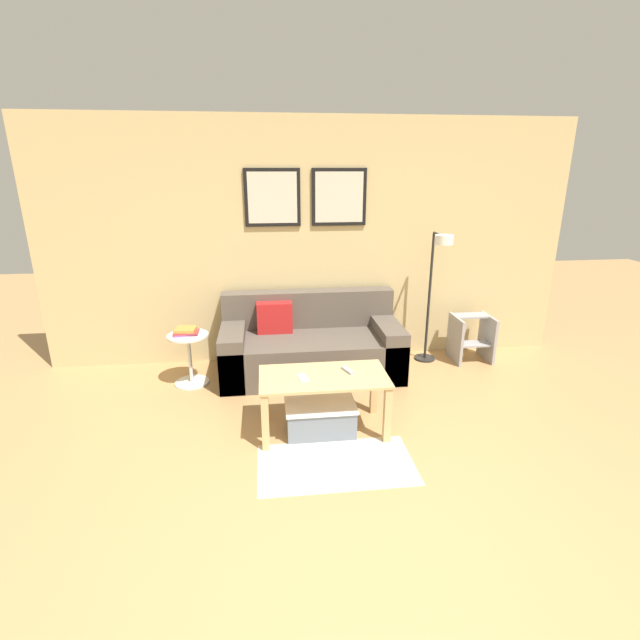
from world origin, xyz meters
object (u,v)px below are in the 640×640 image
(coffee_table, at_px, (323,386))
(step_stool, at_px, (471,337))
(couch, at_px, (310,346))
(cell_phone, at_px, (303,378))
(storage_bin, at_px, (320,418))
(side_table, at_px, (189,354))
(remote_control, at_px, (348,370))
(book_stack, at_px, (186,331))
(floor_lamp, at_px, (436,278))

(coffee_table, height_order, step_stool, step_stool)
(couch, height_order, cell_phone, couch)
(coffee_table, xyz_separation_m, cell_phone, (-0.17, -0.03, 0.10))
(cell_phone, bearing_deg, couch, 72.13)
(storage_bin, relative_size, step_stool, 1.12)
(couch, height_order, step_stool, couch)
(side_table, xyz_separation_m, cell_phone, (1.03, -1.04, 0.18))
(couch, relative_size, step_stool, 3.60)
(remote_control, bearing_deg, step_stool, 15.34)
(cell_phone, bearing_deg, book_stack, 125.29)
(floor_lamp, relative_size, step_stool, 2.83)
(floor_lamp, height_order, cell_phone, floor_lamp)
(book_stack, bearing_deg, storage_bin, -41.84)
(remote_control, xyz_separation_m, step_stool, (1.61, 1.20, -0.23))
(storage_bin, distance_m, remote_control, 0.44)
(couch, xyz_separation_m, book_stack, (-1.22, -0.12, 0.26))
(side_table, height_order, remote_control, side_table)
(storage_bin, bearing_deg, coffee_table, 50.17)
(storage_bin, relative_size, remote_control, 3.77)
(side_table, xyz_separation_m, step_stool, (3.00, 0.25, -0.04))
(floor_lamp, bearing_deg, remote_control, -135.02)
(storage_bin, relative_size, book_stack, 2.33)
(side_table, distance_m, step_stool, 3.01)
(cell_phone, relative_size, step_stool, 0.28)
(coffee_table, distance_m, step_stool, 2.20)
(floor_lamp, distance_m, remote_control, 1.64)
(couch, bearing_deg, cell_phone, -98.42)
(couch, xyz_separation_m, storage_bin, (-0.04, -1.18, -0.16))
(coffee_table, bearing_deg, step_stool, 34.77)
(book_stack, xyz_separation_m, cell_phone, (1.05, -1.06, -0.06))
(coffee_table, distance_m, cell_phone, 0.20)
(cell_phone, bearing_deg, remote_control, 3.17)
(coffee_table, bearing_deg, remote_control, 14.38)
(coffee_table, distance_m, remote_control, 0.23)
(storage_bin, distance_m, cell_phone, 0.39)
(couch, height_order, book_stack, couch)
(remote_control, bearing_deg, coffee_table, 172.87)
(floor_lamp, bearing_deg, couch, -179.09)
(book_stack, bearing_deg, couch, 5.54)
(storage_bin, height_order, book_stack, book_stack)
(book_stack, distance_m, remote_control, 1.72)
(couch, bearing_deg, side_table, -173.60)
(book_stack, relative_size, cell_phone, 1.74)
(storage_bin, xyz_separation_m, book_stack, (-1.18, 1.06, 0.42))
(floor_lamp, xyz_separation_m, step_stool, (0.49, 0.09, -0.70))
(couch, height_order, storage_bin, couch)
(remote_control, bearing_deg, cell_phone, 171.10)
(coffee_table, xyz_separation_m, floor_lamp, (1.32, 1.16, 0.58))
(storage_bin, bearing_deg, side_table, 138.18)
(couch, xyz_separation_m, coffee_table, (-0.01, -1.14, 0.11))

